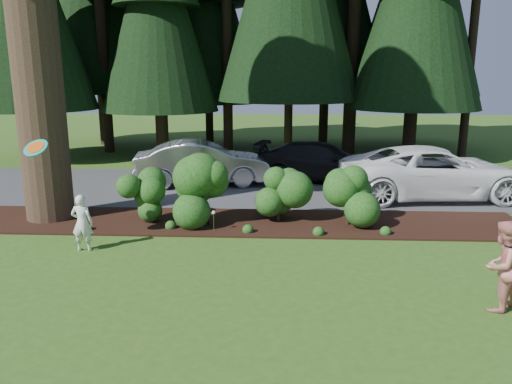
% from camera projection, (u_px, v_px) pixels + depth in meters
% --- Properties ---
extents(ground, '(80.00, 80.00, 0.00)m').
position_uv_depth(ground, '(199.00, 269.00, 10.10)').
color(ground, '#2A5819').
rests_on(ground, ground).
extents(mulch_bed, '(16.00, 2.50, 0.05)m').
position_uv_depth(mulch_bed, '(218.00, 222.00, 13.25)').
color(mulch_bed, black).
rests_on(mulch_bed, ground).
extents(driveway, '(22.00, 6.00, 0.03)m').
position_uv_depth(driveway, '(233.00, 187.00, 17.39)').
color(driveway, '#38383A').
rests_on(driveway, ground).
extents(shrub_row, '(6.53, 1.60, 1.61)m').
position_uv_depth(shrub_row, '(247.00, 195.00, 12.93)').
color(shrub_row, '#163D12').
rests_on(shrub_row, ground).
extents(lily_cluster, '(0.69, 0.09, 0.57)m').
position_uv_depth(lily_cluster, '(202.00, 213.00, 12.33)').
color(lily_cluster, '#163D12').
rests_on(lily_cluster, ground).
extents(car_silver_wagon, '(4.90, 2.45, 1.54)m').
position_uv_depth(car_silver_wagon, '(203.00, 163.00, 17.51)').
color(car_silver_wagon, '#A7A7AB').
rests_on(car_silver_wagon, driveway).
extents(car_white_suv, '(6.03, 3.17, 1.62)m').
position_uv_depth(car_white_suv, '(434.00, 172.00, 15.68)').
color(car_white_suv, white).
rests_on(car_white_suv, driveway).
extents(car_dark_suv, '(5.11, 2.90, 1.40)m').
position_uv_depth(car_dark_suv, '(321.00, 162.00, 18.21)').
color(car_dark_suv, black).
rests_on(car_dark_suv, driveway).
extents(child, '(0.48, 0.32, 1.29)m').
position_uv_depth(child, '(82.00, 223.00, 11.04)').
color(child, white).
rests_on(child, ground).
extents(adult, '(0.95, 0.92, 1.55)m').
position_uv_depth(adult, '(501.00, 266.00, 8.22)').
color(adult, red).
rests_on(adult, ground).
extents(frisbee, '(0.57, 0.46, 0.40)m').
position_uv_depth(frisbee, '(36.00, 148.00, 10.72)').
color(frisbee, teal).
rests_on(frisbee, ground).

